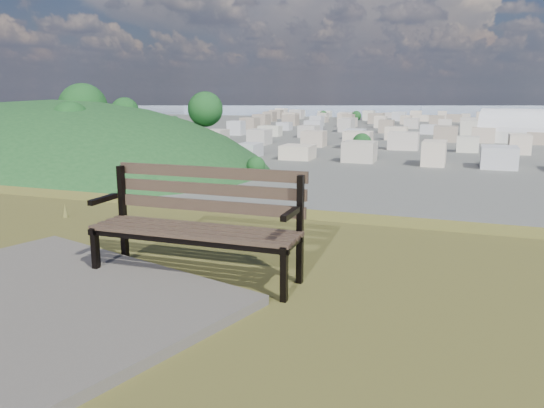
% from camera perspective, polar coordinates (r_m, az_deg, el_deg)
% --- Properties ---
extents(park_bench, '(1.90, 0.64, 0.99)m').
position_cam_1_polar(park_bench, '(4.80, -7.80, -1.42)').
color(park_bench, '#453728').
rests_on(park_bench, hilltop_mesa).
extents(grass_tufts, '(12.49, 7.38, 0.28)m').
position_cam_1_polar(grass_tufts, '(2.98, -14.81, -19.76)').
color(grass_tufts, brown).
rests_on(grass_tufts, hilltop_mesa).
extents(arena, '(58.13, 32.97, 23.13)m').
position_cam_1_polar(arena, '(312.27, 26.51, 6.90)').
color(arena, silver).
rests_on(arena, ground).
extents(green_wooded_hill, '(184.43, 147.54, 92.22)m').
position_cam_1_polar(green_wooded_hill, '(208.52, -22.20, 3.84)').
color(green_wooded_hill, '#163B1A').
rests_on(green_wooded_hill, ground).
extents(city_blocks, '(395.00, 361.00, 7.00)m').
position_cam_1_polar(city_blocks, '(397.68, 20.10, 7.98)').
color(city_blocks, beige).
rests_on(city_blocks, ground).
extents(city_trees, '(406.52, 387.20, 9.98)m').
position_cam_1_polar(city_trees, '(323.47, 15.31, 7.75)').
color(city_trees, black).
rests_on(city_trees, ground).
extents(bay_water, '(2400.00, 700.00, 0.12)m').
position_cam_1_polar(bay_water, '(902.96, 20.31, 9.62)').
color(bay_water, '#828EA5').
rests_on(bay_water, ground).
extents(far_hills, '(2050.00, 340.00, 60.00)m').
position_cam_1_polar(far_hills, '(1406.86, 17.93, 11.43)').
color(far_hills, '#8694A6').
rests_on(far_hills, ground).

